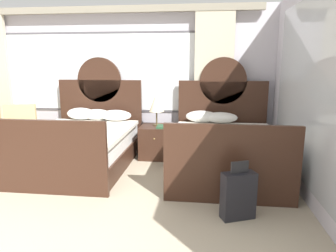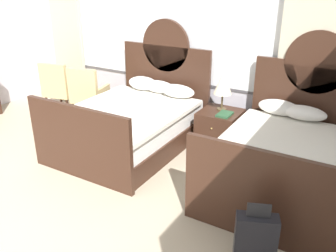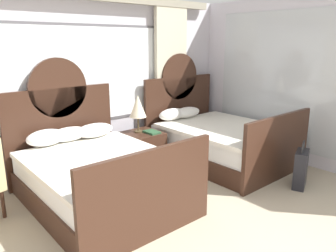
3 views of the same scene
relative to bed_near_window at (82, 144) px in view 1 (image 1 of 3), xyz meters
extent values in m
cube|color=silver|center=(-0.04, 1.16, 0.97)|extent=(6.56, 0.07, 2.70)
cube|color=#575459|center=(-0.04, 1.12, 1.11)|extent=(4.01, 0.02, 1.50)
cube|color=white|center=(-0.04, 1.11, 1.11)|extent=(3.93, 0.02, 1.42)
cube|color=#C1B79E|center=(2.14, 1.03, 0.92)|extent=(0.70, 0.08, 2.60)
cube|color=gray|center=(-0.04, 1.03, 2.24)|extent=(6.04, 0.10, 0.12)
cube|color=silver|center=(3.28, -1.28, 0.97)|extent=(0.07, 4.82, 2.70)
cube|color=#B2B7BC|center=(3.24, -0.98, 0.97)|extent=(0.01, 3.37, 2.27)
cube|color=#382116|center=(0.00, -0.07, -0.23)|extent=(1.52, 2.04, 0.30)
cube|color=white|center=(0.00, -0.07, 0.06)|extent=(1.46, 1.94, 0.27)
cube|color=silver|center=(0.00, -0.15, 0.22)|extent=(1.56, 1.84, 0.06)
cube|color=#382116|center=(0.00, 0.99, 0.30)|extent=(1.60, 0.06, 1.36)
cylinder|color=#382116|center=(0.00, 0.99, 0.98)|extent=(0.84, 0.06, 0.84)
cube|color=#382116|center=(0.00, -1.12, 0.12)|extent=(1.60, 0.06, 0.98)
ellipsoid|color=white|center=(-0.31, 0.76, 0.36)|extent=(0.52, 0.32, 0.22)
ellipsoid|color=white|center=(0.01, 0.76, 0.35)|extent=(0.55, 0.26, 0.20)
ellipsoid|color=white|center=(0.38, 0.71, 0.35)|extent=(0.58, 0.30, 0.20)
cube|color=#382116|center=(2.31, -0.07, -0.23)|extent=(1.52, 2.04, 0.30)
cube|color=white|center=(2.31, -0.07, 0.06)|extent=(1.46, 1.94, 0.27)
cube|color=silver|center=(2.31, -0.15, 0.22)|extent=(1.56, 1.84, 0.06)
cube|color=#382116|center=(2.31, 0.99, 0.30)|extent=(1.60, 0.06, 1.36)
cylinder|color=#382116|center=(2.31, 0.99, 0.98)|extent=(0.84, 0.06, 0.84)
cube|color=#382116|center=(2.31, -1.12, 0.12)|extent=(1.60, 0.06, 0.98)
ellipsoid|color=white|center=(1.94, 0.76, 0.36)|extent=(0.57, 0.28, 0.21)
ellipsoid|color=white|center=(2.28, 0.74, 0.35)|extent=(0.59, 0.29, 0.19)
cube|color=#382116|center=(1.15, 0.60, -0.09)|extent=(0.58, 0.58, 0.57)
sphere|color=tan|center=(1.15, 0.30, 0.04)|extent=(0.02, 0.02, 0.02)
cylinder|color=brown|center=(1.14, 0.68, 0.21)|extent=(0.14, 0.14, 0.02)
cylinder|color=brown|center=(1.14, 0.68, 0.33)|extent=(0.03, 0.03, 0.23)
cone|color=beige|center=(1.14, 0.68, 0.62)|extent=(0.27, 0.27, 0.35)
cube|color=#285133|center=(1.27, 0.49, 0.21)|extent=(0.18, 0.26, 0.03)
cube|color=tan|center=(-1.28, 0.53, 0.01)|extent=(0.64, 0.64, 0.10)
cube|color=tan|center=(-1.23, 0.30, 0.33)|extent=(0.54, 0.19, 0.52)
cube|color=tan|center=(-1.05, 0.58, 0.14)|extent=(0.16, 0.49, 0.16)
cube|color=tan|center=(-1.51, 0.48, 0.14)|extent=(0.16, 0.49, 0.16)
cylinder|color=#382116|center=(-1.11, 0.79, -0.21)|extent=(0.04, 0.04, 0.34)
cylinder|color=#382116|center=(-1.54, 0.70, -0.21)|extent=(0.04, 0.04, 0.34)
cylinder|color=#382116|center=(-1.02, 0.36, -0.21)|extent=(0.04, 0.04, 0.34)
cylinder|color=#382116|center=(-1.45, 0.27, -0.21)|extent=(0.04, 0.04, 0.34)
cube|color=tan|center=(-1.73, 0.57, 0.14)|extent=(0.15, 0.49, 0.16)
cylinder|color=#382116|center=(-1.80, 0.78, -0.21)|extent=(0.04, 0.04, 0.34)
cylinder|color=#382116|center=(-1.71, 0.36, -0.21)|extent=(0.04, 0.04, 0.34)
cube|color=black|center=(2.37, -1.46, -0.11)|extent=(0.40, 0.28, 0.52)
cube|color=#232326|center=(2.37, -1.46, 0.21)|extent=(0.19, 0.09, 0.13)
cylinder|color=black|center=(2.24, -1.51, -0.35)|extent=(0.05, 0.04, 0.05)
cylinder|color=black|center=(2.51, -1.40, -0.35)|extent=(0.05, 0.04, 0.05)
camera|label=1|loc=(1.98, -4.59, 1.32)|focal=32.35mm
camera|label=2|loc=(3.00, -4.04, 2.08)|focal=38.74mm
camera|label=3|loc=(-1.82, -3.50, 1.62)|focal=35.12mm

